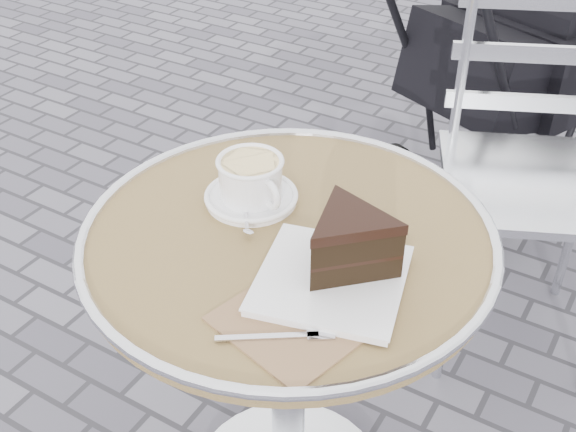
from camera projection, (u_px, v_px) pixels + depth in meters
The scene contains 5 objects.
cafe_table at pixel (288, 304), 1.33m from camera, with size 0.72×0.72×0.74m.
cappuccino_set at pixel (251, 183), 1.29m from camera, with size 0.17×0.19×0.08m.
cake_plate_set at pixel (344, 252), 1.10m from camera, with size 0.26×0.35×0.12m.
bistro_chair at pixel (536, 126), 1.79m from camera, with size 0.58×0.58×0.98m.
baby_stroller at pixel (523, 65), 2.42m from camera, with size 0.80×1.09×1.04m.
Camera 1 is at (0.50, -0.84, 1.48)m, focal length 45.00 mm.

